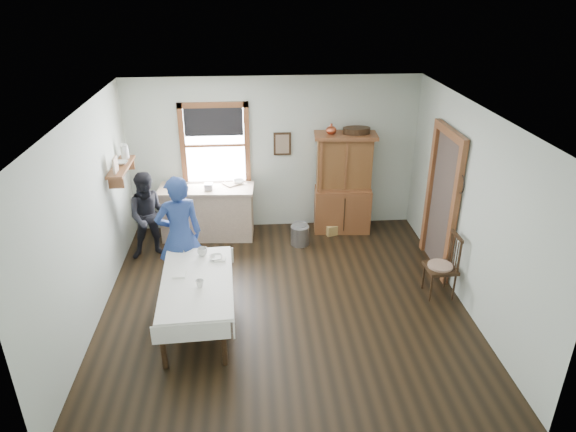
{
  "coord_description": "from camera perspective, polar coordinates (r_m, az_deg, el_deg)",
  "views": [
    {
      "loc": [
        -0.41,
        -6.03,
        4.19
      ],
      "look_at": [
        0.08,
        0.3,
        1.2
      ],
      "focal_mm": 32.0,
      "sensor_mm": 36.0,
      "label": 1
    }
  ],
  "objects": [
    {
      "name": "table_cup_a",
      "position": [
        7.14,
        -9.5,
        -3.93
      ],
      "size": [
        0.16,
        0.16,
        0.11
      ],
      "primitive_type": "imported",
      "rotation": [
        0.0,
        0.0,
        -0.22
      ],
      "color": "silver",
      "rests_on": "dining_table"
    },
    {
      "name": "table_cup_b",
      "position": [
        6.46,
        -9.78,
        -7.39
      ],
      "size": [
        0.13,
        0.13,
        0.09
      ],
      "primitive_type": "imported",
      "rotation": [
        0.0,
        0.0,
        -0.38
      ],
      "color": "silver",
      "rests_on": "dining_table"
    },
    {
      "name": "window",
      "position": [
        8.89,
        -8.14,
        8.28
      ],
      "size": [
        1.18,
        0.07,
        1.48
      ],
      "color": "white",
      "rests_on": "room"
    },
    {
      "name": "doorway",
      "position": [
        8.04,
        16.82,
        2.01
      ],
      "size": [
        0.09,
        1.14,
        2.22
      ],
      "color": "#473A32",
      "rests_on": "room"
    },
    {
      "name": "rug_beater",
      "position": [
        7.37,
        18.75,
        4.29
      ],
      "size": [
        0.01,
        0.27,
        0.27
      ],
      "primitive_type": "torus",
      "rotation": [
        0.0,
        1.57,
        0.0
      ],
      "color": "black",
      "rests_on": "room"
    },
    {
      "name": "wicker_basket",
      "position": [
        9.17,
        5.02,
        -1.41
      ],
      "size": [
        0.36,
        0.31,
        0.18
      ],
      "primitive_type": "cube",
      "rotation": [
        0.0,
        0.0,
        0.37
      ],
      "color": "#AB8E4D",
      "rests_on": "room"
    },
    {
      "name": "spindle_chair",
      "position": [
        7.57,
        16.63,
        -5.25
      ],
      "size": [
        0.46,
        0.46,
        0.97
      ],
      "primitive_type": "cube",
      "rotation": [
        0.0,
        0.0,
        0.03
      ],
      "color": "#362413",
      "rests_on": "room"
    },
    {
      "name": "dining_table",
      "position": [
        6.8,
        -9.91,
        -9.57
      ],
      "size": [
        1.0,
        1.79,
        0.7
      ],
      "primitive_type": "cube",
      "rotation": [
        0.0,
        0.0,
        0.05
      ],
      "color": "white",
      "rests_on": "room"
    },
    {
      "name": "figure_dark",
      "position": [
        8.44,
        -15.06,
        -0.32
      ],
      "size": [
        0.74,
        0.62,
        1.34
      ],
      "primitive_type": "imported",
      "rotation": [
        0.0,
        0.0,
        0.19
      ],
      "color": "black",
      "rests_on": "room"
    },
    {
      "name": "china_hutch",
      "position": [
        8.99,
        6.17,
        3.58
      ],
      "size": [
        1.08,
        0.58,
        1.78
      ],
      "primitive_type": "cube",
      "rotation": [
        0.0,
        0.0,
        -0.08
      ],
      "color": "brown",
      "rests_on": "room"
    },
    {
      "name": "work_counter",
      "position": [
        8.99,
        -8.92,
        0.4
      ],
      "size": [
        1.64,
        0.71,
        0.92
      ],
      "primitive_type": "cube",
      "rotation": [
        0.0,
        0.0,
        -0.06
      ],
      "color": "tan",
      "rests_on": "room"
    },
    {
      "name": "table_bowl",
      "position": [
        7.03,
        -8.02,
        -4.58
      ],
      "size": [
        0.23,
        0.23,
        0.05
      ],
      "primitive_type": "imported",
      "rotation": [
        0.0,
        0.0,
        0.14
      ],
      "color": "silver",
      "rests_on": "dining_table"
    },
    {
      "name": "shelf_bowl",
      "position": [
        8.25,
        -18.03,
        5.66
      ],
      "size": [
        0.22,
        0.22,
        0.05
      ],
      "primitive_type": "imported",
      "color": "silver",
      "rests_on": "wall_shelf"
    },
    {
      "name": "counter_bowl",
      "position": [
        8.92,
        -5.48,
        3.82
      ],
      "size": [
        0.24,
        0.24,
        0.06
      ],
      "primitive_type": "imported",
      "rotation": [
        0.0,
        0.0,
        -0.3
      ],
      "color": "silver",
      "rests_on": "work_counter"
    },
    {
      "name": "wall_shelf",
      "position": [
        8.24,
        -18.03,
        5.47
      ],
      "size": [
        0.24,
        1.0,
        0.44
      ],
      "color": "brown",
      "rests_on": "room"
    },
    {
      "name": "woman_blue",
      "position": [
        7.38,
        -11.89,
        -2.55
      ],
      "size": [
        0.69,
        0.55,
        1.63
      ],
      "primitive_type": "imported",
      "rotation": [
        0.0,
        0.0,
        3.44
      ],
      "color": "navy",
      "rests_on": "room"
    },
    {
      "name": "counter_book",
      "position": [
        8.83,
        -6.97,
        3.39
      ],
      "size": [
        0.25,
        0.26,
        0.02
      ],
      "primitive_type": "imported",
      "rotation": [
        0.0,
        0.0,
        0.61
      ],
      "color": "#806A55",
      "rests_on": "work_counter"
    },
    {
      "name": "room",
      "position": [
        6.68,
        -0.48,
        0.07
      ],
      "size": [
        5.01,
        5.01,
        2.7
      ],
      "color": "black",
      "rests_on": "ground"
    },
    {
      "name": "framed_picture",
      "position": [
        8.91,
        -0.64,
        8.01
      ],
      "size": [
        0.3,
        0.04,
        0.4
      ],
      "primitive_type": "cube",
      "color": "#362413",
      "rests_on": "room"
    },
    {
      "name": "pail",
      "position": [
        8.74,
        1.33,
        -2.15
      ],
      "size": [
        0.35,
        0.35,
        0.34
      ],
      "primitive_type": "cube",
      "rotation": [
        0.0,
        0.0,
        0.11
      ],
      "color": "gray",
      "rests_on": "room"
    }
  ]
}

